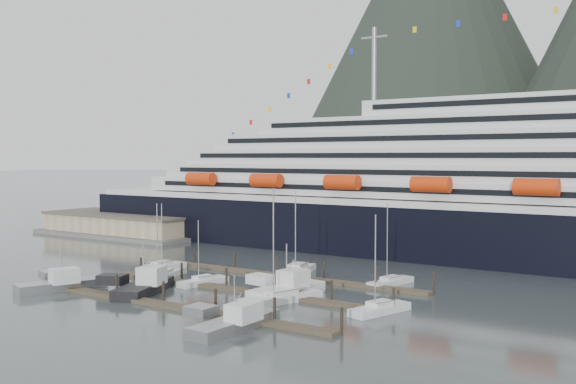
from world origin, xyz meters
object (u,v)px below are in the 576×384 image
(cruise_ship, at_px, (576,198))
(sailboat_h, at_px, (380,310))
(sailboat_f, at_px, (298,271))
(sailboat_a, at_px, (162,268))
(sailboat_g, at_px, (391,282))
(trawler_a, at_px, (61,284))
(sailboat_c, at_px, (203,282))
(sailboat_d, at_px, (281,299))
(trawler_e, at_px, (286,289))
(warehouse, at_px, (125,226))
(trawler_b, at_px, (143,286))
(sailboat_b, at_px, (165,276))
(trawler_c, at_px, (233,322))

(cruise_ship, relative_size, sailboat_h, 16.46)
(sailboat_f, bearing_deg, sailboat_a, 102.47)
(sailboat_g, relative_size, trawler_a, 0.97)
(cruise_ship, relative_size, sailboat_c, 20.55)
(sailboat_d, xyz_separation_m, sailboat_g, (6.72, 19.35, -0.05))
(trawler_e, bearing_deg, warehouse, 69.29)
(cruise_ship, relative_size, sailboat_a, 17.50)
(sailboat_c, distance_m, trawler_b, 10.18)
(cruise_ship, bearing_deg, sailboat_h, -103.02)
(sailboat_f, height_order, trawler_b, sailboat_f)
(sailboat_a, xyz_separation_m, sailboat_b, (5.96, -5.31, -0.01))
(sailboat_b, xyz_separation_m, trawler_a, (-6.10, -14.91, 0.49))
(cruise_ship, distance_m, warehouse, 103.31)
(sailboat_a, bearing_deg, warehouse, 56.75)
(sailboat_g, distance_m, trawler_e, 17.82)
(sailboat_c, xyz_separation_m, trawler_c, (20.54, -18.03, 0.48))
(trawler_a, xyz_separation_m, trawler_e, (29.62, 14.80, 0.10))
(trawler_c, bearing_deg, sailboat_f, 21.75)
(warehouse, height_order, sailboat_b, sailboat_b)
(sailboat_h, xyz_separation_m, trawler_c, (-10.06, -16.34, 0.45))
(sailboat_b, distance_m, trawler_c, 34.19)
(cruise_ship, height_order, sailboat_h, cruise_ship)
(sailboat_f, height_order, sailboat_g, sailboat_f)
(sailboat_b, distance_m, trawler_a, 16.12)
(sailboat_h, bearing_deg, cruise_ship, 1.98)
(sailboat_h, relative_size, trawler_c, 0.97)
(sailboat_d, distance_m, sailboat_g, 20.48)
(trawler_b, relative_size, trawler_c, 1.01)
(sailboat_a, height_order, trawler_e, sailboat_a)
(sailboat_a, height_order, trawler_c, sailboat_a)
(sailboat_c, xyz_separation_m, sailboat_h, (30.60, -1.69, 0.03))
(trawler_c, bearing_deg, sailboat_c, 48.29)
(sailboat_f, distance_m, sailboat_g, 16.88)
(sailboat_f, bearing_deg, sailboat_h, -139.73)
(cruise_ship, relative_size, sailboat_f, 14.40)
(sailboat_c, bearing_deg, sailboat_f, -14.85)
(sailboat_f, relative_size, sailboat_g, 1.14)
(warehouse, height_order, sailboat_a, sailboat_a)
(sailboat_a, height_order, sailboat_d, sailboat_d)
(cruise_ship, bearing_deg, sailboat_f, -135.82)
(sailboat_c, xyz_separation_m, trawler_e, (15.17, 0.13, 0.61))
(warehouse, bearing_deg, trawler_b, -40.05)
(sailboat_g, distance_m, sailboat_h, 18.83)
(sailboat_c, relative_size, sailboat_d, 0.65)
(sailboat_d, bearing_deg, sailboat_c, 94.57)
(sailboat_g, height_order, trawler_a, sailboat_g)
(sailboat_a, height_order, sailboat_b, sailboat_b)
(warehouse, relative_size, trawler_c, 3.50)
(cruise_ship, relative_size, sailboat_g, 16.37)
(trawler_b, xyz_separation_m, trawler_e, (17.84, 9.93, -0.01))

